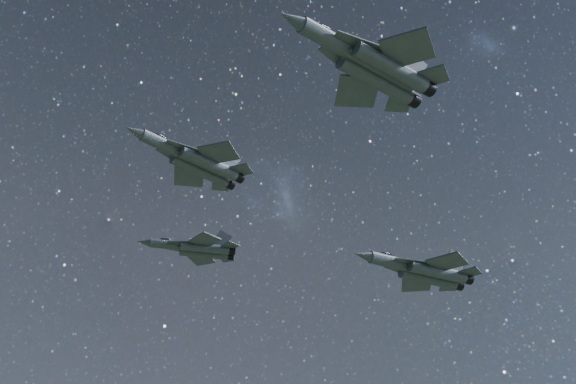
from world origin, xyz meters
TOP-DOWN VIEW (x-y plane):
  - jet_lead at (-13.16, -2.16)m, footprint 16.09×11.10m
  - jet_left at (-2.93, 21.27)m, footprint 15.17×10.17m
  - jet_right at (-4.45, -24.63)m, footprint 19.02×13.36m
  - jet_slot at (25.50, 3.80)m, footprint 19.93×14.00m

SIDE VIEW (x-z plane):
  - jet_slot at x=25.50m, z-range 146.72..151.75m
  - jet_lead at x=-13.16m, z-range 148.88..152.92m
  - jet_right at x=-4.45m, z-range 149.14..153.94m
  - jet_left at x=-2.93m, z-range 151.41..155.25m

